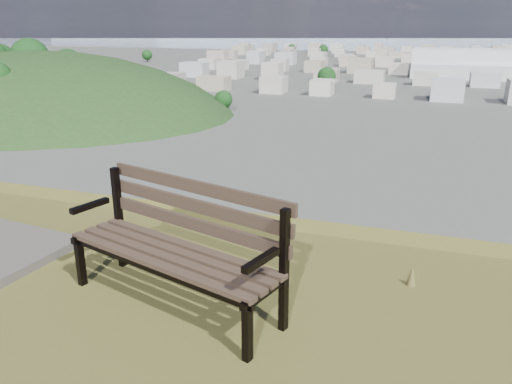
% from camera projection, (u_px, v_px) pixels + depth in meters
% --- Properties ---
extents(park_bench, '(1.89, 1.07, 0.95)m').
position_uv_depth(park_bench, '(180.00, 239.00, 3.81)').
color(park_bench, '#413026').
rests_on(park_bench, hilltop_mesa).
extents(arena, '(49.20, 21.84, 20.55)m').
position_uv_depth(arena, '(460.00, 69.00, 260.23)').
color(arena, silver).
rests_on(arena, ground).
extents(green_wooded_hill, '(150.01, 120.01, 75.01)m').
position_uv_depth(green_wooded_hill, '(39.00, 111.00, 162.36)').
color(green_wooded_hill, '#1B3915').
rests_on(green_wooded_hill, ground).
extents(city_blocks, '(395.00, 361.00, 7.00)m').
position_uv_depth(city_blocks, '(427.00, 58.00, 362.81)').
color(city_blocks, beige).
rests_on(city_blocks, ground).
extents(city_trees, '(406.52, 387.20, 9.98)m').
position_uv_depth(city_trees, '(380.00, 63.00, 302.75)').
color(city_trees, '#322319').
rests_on(city_trees, ground).
extents(bay_water, '(2400.00, 700.00, 0.12)m').
position_uv_depth(bay_water, '(431.00, 41.00, 817.48)').
color(bay_water, '#9BACC5').
rests_on(bay_water, ground).
extents(far_hills, '(2050.00, 340.00, 60.00)m').
position_uv_depth(far_hills, '(408.00, 25.00, 1279.11)').
color(far_hills, '#8393A3').
rests_on(far_hills, ground).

